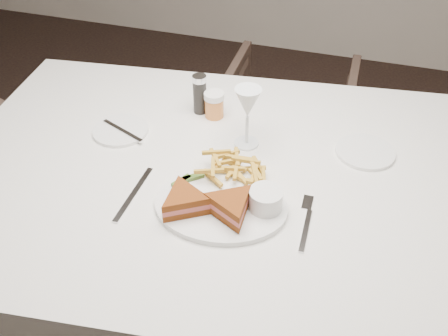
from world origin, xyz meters
TOP-DOWN VIEW (x-y plane):
  - table at (0.39, 0.24)m, footprint 1.62×1.19m
  - chair_far at (0.37, 1.22)m, footprint 0.58×0.54m
  - table_setting at (0.39, 0.20)m, footprint 0.84×0.58m

SIDE VIEW (x-z plane):
  - chair_far at x=0.37m, z-range 0.00..0.58m
  - table at x=0.39m, z-range 0.00..0.75m
  - table_setting at x=0.39m, z-range 0.70..0.88m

